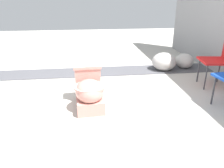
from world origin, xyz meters
TOP-DOWN VIEW (x-y plane):
  - ground_plane at (0.00, 0.00)m, footprint 14.00×14.00m
  - gravel_strip at (-1.15, 0.50)m, footprint 0.56×8.00m
  - toilet at (0.25, -0.01)m, footprint 0.65×0.41m
  - folding_chair_left at (-0.21, 2.08)m, footprint 0.50×0.50m
  - boulder_near at (-1.10, 1.49)m, footprint 0.58×0.60m
  - boulder_far at (-1.19, 1.95)m, footprint 0.39×0.35m

SIDE VIEW (x-z plane):
  - ground_plane at x=0.00m, z-range 0.00..0.00m
  - gravel_strip at x=-1.15m, z-range 0.00..0.01m
  - boulder_far at x=-1.19m, z-range 0.00..0.30m
  - boulder_near at x=-1.10m, z-range 0.00..0.35m
  - toilet at x=0.25m, z-range -0.04..0.48m
  - folding_chair_left at x=-0.21m, z-range 0.09..0.93m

